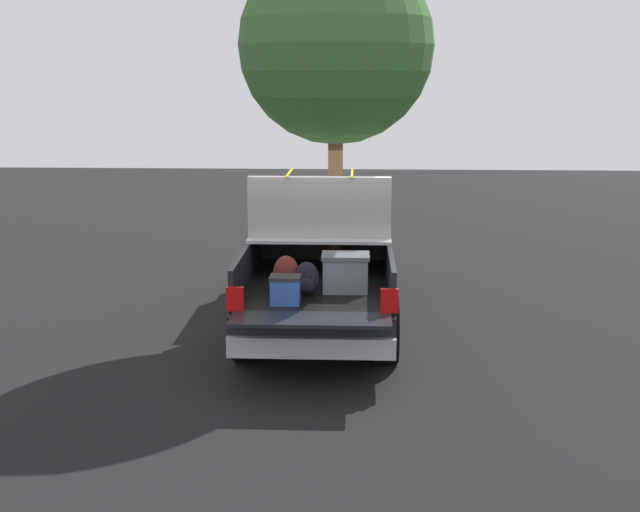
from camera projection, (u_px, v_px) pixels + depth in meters
name	position (u px, v px, depth m)	size (l,w,h in m)	color
ground_plane	(322.00, 320.00, 12.28)	(40.00, 40.00, 0.00)	black
pickup_truck	(323.00, 252.00, 12.43)	(6.05, 2.06, 2.23)	black
tree_background	(336.00, 47.00, 11.41)	(2.69, 2.69, 5.27)	brown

